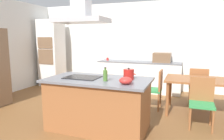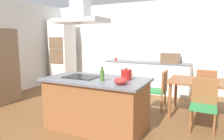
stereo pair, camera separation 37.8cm
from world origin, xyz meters
name	(u,v)px [view 2 (the right image)]	position (x,y,z in m)	size (l,w,h in m)	color
ground	(127,104)	(0.00, 1.50, 0.00)	(16.00, 16.00, 0.00)	brown
wall_back	(149,46)	(0.00, 3.25, 1.35)	(7.20, 0.10, 2.70)	white
wall_left	(10,47)	(-3.45, 1.00, 1.35)	(0.10, 8.80, 2.70)	white
kitchen_island	(96,103)	(0.00, 0.00, 0.45)	(1.80, 0.97, 0.90)	#995B33
cooktop	(82,77)	(-0.30, 0.00, 0.91)	(0.60, 0.44, 0.01)	black
tea_kettle	(126,75)	(0.52, 0.12, 0.99)	(0.23, 0.18, 0.20)	#B21E19
olive_oil_bottle	(102,75)	(0.19, -0.14, 1.00)	(0.07, 0.07, 0.23)	#47722D
mixing_bowl	(121,81)	(0.57, -0.24, 0.96)	(0.20, 0.20, 0.11)	red
back_counter	(147,77)	(0.07, 2.88, 0.45)	(2.48, 0.62, 0.90)	white
countertop_microwave	(171,58)	(0.74, 2.88, 1.04)	(0.50, 0.38, 0.28)	brown
coffee_mug_red	(116,59)	(-0.93, 2.82, 0.95)	(0.08, 0.08, 0.09)	red
wall_oven_stack	(63,53)	(-2.90, 2.65, 1.10)	(0.70, 0.66, 2.20)	white
dining_table	(206,85)	(1.71, 1.39, 0.67)	(1.40, 0.90, 0.75)	#995B33
chair_at_left_end	(159,88)	(0.79, 1.39, 0.51)	(0.42, 0.42, 0.89)	#33934C
chair_facing_island	(204,102)	(1.71, 0.73, 0.51)	(0.42, 0.42, 0.89)	#33934C
chair_facing_back_wall	(206,86)	(1.71, 2.06, 0.51)	(0.42, 0.42, 0.89)	#33934C
range_hood	(80,8)	(-0.30, 0.00, 2.10)	(0.90, 0.55, 0.78)	#ADADB2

